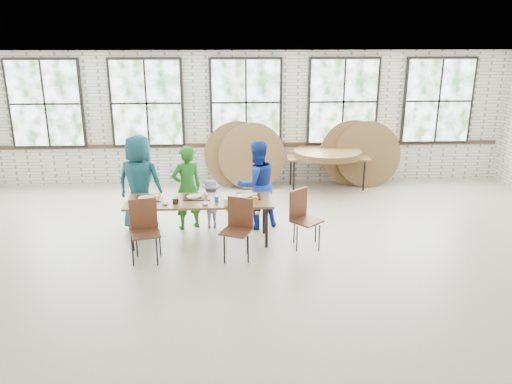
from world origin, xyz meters
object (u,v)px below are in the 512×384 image
chair_near_right (238,223)px  chair_near_left (144,225)px  dining_table (200,203)px  storage_table (327,158)px

chair_near_right → chair_near_left: bearing=-156.1°
dining_table → chair_near_left: 1.03m
chair_near_left → chair_near_right: 1.43m
storage_table → chair_near_right: bearing=-117.8°
storage_table → dining_table: bearing=-130.0°
dining_table → chair_near_left: chair_near_left is taller
dining_table → chair_near_right: chair_near_right is taller
dining_table → storage_table: (2.69, 2.94, -0.00)m
chair_near_right → storage_table: (2.07, 3.55, 0.13)m
dining_table → chair_near_right: bearing=-44.8°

